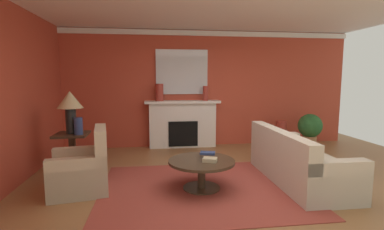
% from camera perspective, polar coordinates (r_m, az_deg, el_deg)
% --- Properties ---
extents(ground_plane, '(8.73, 8.73, 0.00)m').
position_cam_1_polar(ground_plane, '(4.73, 8.53, -13.51)').
color(ground_plane, olive).
extents(wall_fireplace, '(7.32, 0.12, 2.82)m').
position_cam_1_polar(wall_fireplace, '(7.24, 2.34, 5.17)').
color(wall_fireplace, '#B7422D').
rests_on(wall_fireplace, ground_plane).
extents(wall_window, '(0.12, 6.24, 2.82)m').
position_cam_1_polar(wall_window, '(5.04, -33.09, 3.10)').
color(wall_window, '#B7422D').
rests_on(wall_window, ground_plane).
extents(ceiling_panel, '(7.32, 6.24, 0.06)m').
position_cam_1_polar(ceiling_panel, '(4.86, 8.15, 21.20)').
color(ceiling_panel, white).
extents(crown_moulding, '(7.32, 0.08, 0.12)m').
position_cam_1_polar(crown_moulding, '(7.24, 2.51, 15.72)').
color(crown_moulding, white).
extents(area_rug, '(3.01, 2.49, 0.01)m').
position_cam_1_polar(area_rug, '(4.55, 1.87, -14.22)').
color(area_rug, '#993D33').
rests_on(area_rug, ground_plane).
extents(fireplace, '(1.80, 0.35, 1.14)m').
position_cam_1_polar(fireplace, '(7.04, -1.86, -2.00)').
color(fireplace, white).
rests_on(fireplace, ground_plane).
extents(mantel_mirror, '(1.25, 0.04, 1.07)m').
position_cam_1_polar(mantel_mirror, '(7.07, -2.00, 8.44)').
color(mantel_mirror, silver).
extents(sofa, '(0.91, 2.10, 0.85)m').
position_cam_1_polar(sofa, '(5.05, 19.86, -8.99)').
color(sofa, beige).
rests_on(sofa, ground_plane).
extents(armchair_near_window, '(0.92, 0.92, 0.95)m').
position_cam_1_polar(armchair_near_window, '(4.66, -20.72, -10.25)').
color(armchair_near_window, '#C1B293').
rests_on(armchair_near_window, ground_plane).
extents(coffee_table, '(1.00, 1.00, 0.45)m').
position_cam_1_polar(coffee_table, '(4.44, 1.89, -10.26)').
color(coffee_table, '#3D2D1E').
rests_on(coffee_table, ground_plane).
extents(side_table, '(0.56, 0.56, 0.70)m').
position_cam_1_polar(side_table, '(5.64, -22.41, -6.35)').
color(side_table, '#3D2D1E').
rests_on(side_table, ground_plane).
extents(table_lamp, '(0.44, 0.44, 0.75)m').
position_cam_1_polar(table_lamp, '(5.51, -22.82, 2.03)').
color(table_lamp, black).
rests_on(table_lamp, side_table).
extents(vase_tall_corner, '(0.26, 0.26, 0.64)m').
position_cam_1_polar(vase_tall_corner, '(7.43, 17.08, -3.58)').
color(vase_tall_corner, '#9E3328').
rests_on(vase_tall_corner, ground_plane).
extents(vase_on_side_table, '(0.15, 0.15, 0.30)m').
position_cam_1_polar(vase_on_side_table, '(5.40, -21.41, -2.02)').
color(vase_on_side_table, navy).
rests_on(vase_on_side_table, side_table).
extents(vase_mantel_right, '(0.13, 0.13, 0.35)m').
position_cam_1_polar(vase_mantel_right, '(6.99, 2.66, 4.28)').
color(vase_mantel_right, '#9E3328').
rests_on(vase_mantel_right, fireplace).
extents(vase_mantel_left, '(0.19, 0.19, 0.40)m').
position_cam_1_polar(vase_mantel_left, '(6.88, -6.42, 4.43)').
color(vase_mantel_left, '#9E3328').
rests_on(vase_mantel_left, fireplace).
extents(book_red_cover, '(0.24, 0.22, 0.06)m').
position_cam_1_polar(book_red_cover, '(4.33, 3.53, -8.76)').
color(book_red_cover, tan).
rests_on(book_red_cover, coffee_table).
extents(book_art_folio, '(0.26, 0.20, 0.03)m').
position_cam_1_polar(book_art_folio, '(4.52, 3.06, -7.48)').
color(book_art_folio, navy).
rests_on(book_art_folio, coffee_table).
extents(potted_plant, '(0.56, 0.56, 0.83)m').
position_cam_1_polar(potted_plant, '(7.45, 22.15, -2.40)').
color(potted_plant, '#A8754C').
rests_on(potted_plant, ground_plane).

